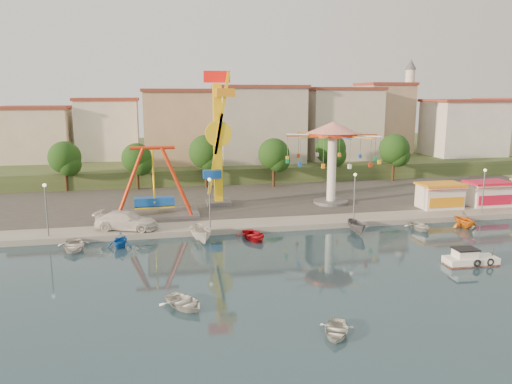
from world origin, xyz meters
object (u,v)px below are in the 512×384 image
object	(u,v)px
pirate_ship_ride	(154,183)
van	(126,221)
wave_swinger	(332,144)
rowboat_a	(184,302)
kamikaze_tower	(219,142)
cabin_motorboat	(470,260)

from	to	relation	value
pirate_ship_ride	van	bearing A→B (deg)	-116.97
wave_swinger	rowboat_a	xyz separation A→B (m)	(-20.27, -26.71, -7.83)
pirate_ship_ride	wave_swinger	distance (m)	22.46
van	rowboat_a	bearing A→B (deg)	-147.75
kamikaze_tower	rowboat_a	distance (m)	30.57
cabin_motorboat	rowboat_a	distance (m)	24.85
wave_swinger	rowboat_a	world-z (taller)	wave_swinger
kamikaze_tower	rowboat_a	bearing A→B (deg)	-102.23
wave_swinger	pirate_ship_ride	bearing A→B (deg)	-175.29
pirate_ship_ride	cabin_motorboat	xyz separation A→B (m)	(26.34, -20.98, -3.97)
cabin_motorboat	pirate_ship_ride	bearing A→B (deg)	143.55
cabin_motorboat	van	xyz separation A→B (m)	(-29.23, 15.30, 1.11)
wave_swinger	van	xyz separation A→B (m)	(-24.96, -7.50, -6.66)
cabin_motorboat	kamikaze_tower	bearing A→B (deg)	128.46
kamikaze_tower	pirate_ship_ride	bearing A→B (deg)	-154.22
kamikaze_tower	van	world-z (taller)	kamikaze_tower
pirate_ship_ride	van	xyz separation A→B (m)	(-2.89, -5.69, -2.86)
wave_swinger	rowboat_a	distance (m)	34.43
kamikaze_tower	cabin_motorboat	xyz separation A→B (m)	(18.31, -24.86, -8.18)
kamikaze_tower	rowboat_a	xyz separation A→B (m)	(-6.24, -28.77, -8.23)
pirate_ship_ride	van	size ratio (longest dim) A/B	1.56
wave_swinger	rowboat_a	size ratio (longest dim) A/B	3.26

